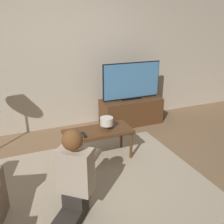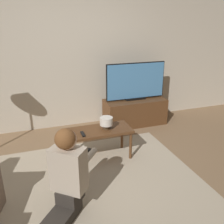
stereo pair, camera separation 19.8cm
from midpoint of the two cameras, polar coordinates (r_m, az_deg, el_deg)
The scene contains 9 objects.
ground_plane at distance 3.18m, azimuth -1.58°, elevation -16.00°, with size 10.00×10.00×0.00m, color #896B4C.
wall_back at distance 4.47m, azimuth -9.49°, elevation 12.68°, with size 10.00×0.06×2.60m.
rug at distance 3.18m, azimuth -1.58°, elevation -15.89°, with size 2.51×2.14×0.02m.
tv_stand at distance 4.74m, azimuth 6.42°, elevation 0.03°, with size 1.14×0.47×0.48m.
tv at distance 4.57m, azimuth 6.70°, elevation 6.96°, with size 1.12×0.08×0.68m.
coffee_table at distance 3.47m, azimuth -1.67°, elevation -4.93°, with size 0.94×0.41×0.45m.
person_kneeling at distance 2.55m, azimuth -7.85°, elevation -13.53°, with size 0.70×0.78×0.93m.
table_lamp at distance 3.44m, azimuth 0.34°, elevation -2.30°, with size 0.18×0.18×0.17m.
remote at distance 3.32m, azimuth -4.99°, elevation -5.06°, with size 0.04×0.15×0.02m.
Camera 2 is at (-0.67, -2.47, 1.90)m, focal length 40.00 mm.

